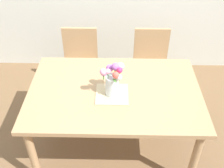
# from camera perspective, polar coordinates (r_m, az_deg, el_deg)

# --- Properties ---
(ground_plane) EXTENTS (12.00, 12.00, 0.00)m
(ground_plane) POSITION_cam_1_polar(r_m,az_deg,el_deg) (3.05, 0.44, -12.50)
(ground_plane) COLOR brown
(dining_table) EXTENTS (1.58, 1.06, 0.77)m
(dining_table) POSITION_cam_1_polar(r_m,az_deg,el_deg) (2.55, 0.51, -2.80)
(dining_table) COLOR tan
(dining_table) RESTS_ON ground_plane
(chair_left) EXTENTS (0.42, 0.42, 0.90)m
(chair_left) POSITION_cam_1_polar(r_m,az_deg,el_deg) (3.38, -6.69, 5.00)
(chair_left) COLOR tan
(chair_left) RESTS_ON ground_plane
(chair_right) EXTENTS (0.42, 0.42, 0.90)m
(chair_right) POSITION_cam_1_polar(r_m,az_deg,el_deg) (3.37, 8.13, 4.81)
(chair_right) COLOR tan
(chair_right) RESTS_ON ground_plane
(placemat) EXTENTS (0.29, 0.29, 0.01)m
(placemat) POSITION_cam_1_polar(r_m,az_deg,el_deg) (2.45, 0.00, -2.12)
(placemat) COLOR #CCB789
(placemat) RESTS_ON dining_table
(flower_vase) EXTENTS (0.21, 0.21, 0.30)m
(flower_vase) POSITION_cam_1_polar(r_m,az_deg,el_deg) (2.35, 0.16, 1.13)
(flower_vase) COLOR silver
(flower_vase) RESTS_ON placemat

